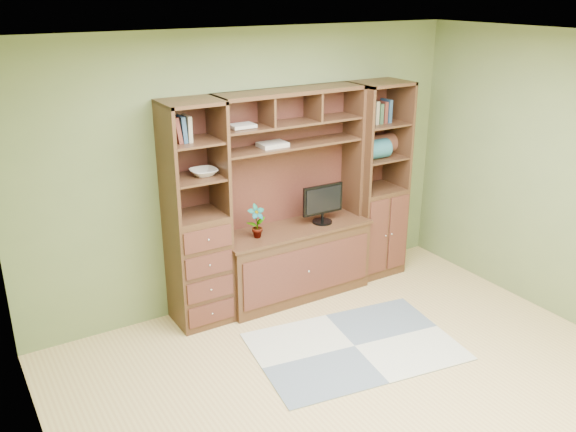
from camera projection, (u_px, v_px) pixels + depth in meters
room at (387, 240)px, 4.17m from camera, size 4.60×4.10×2.64m
center_hutch at (295, 199)px, 5.82m from camera, size 1.54×0.53×2.05m
left_tower at (196, 217)px, 5.37m from camera, size 0.50×0.45×2.05m
right_tower at (377, 181)px, 6.35m from camera, size 0.55×0.45×2.05m
rug at (355, 346)px, 5.27m from camera, size 1.86×1.38×0.01m
monitor at (323, 197)px, 5.95m from camera, size 0.44×0.20×0.54m
orchid at (257, 221)px, 5.63m from camera, size 0.17×0.12×0.32m
magazines at (273, 145)px, 5.61m from camera, size 0.26×0.19×0.04m
bowl at (204, 172)px, 5.27m from camera, size 0.23×0.23×0.06m
blanket_teal at (373, 149)px, 6.13m from camera, size 0.34×0.19×0.19m
blanket_red at (379, 144)px, 6.32m from camera, size 0.36×0.20×0.20m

